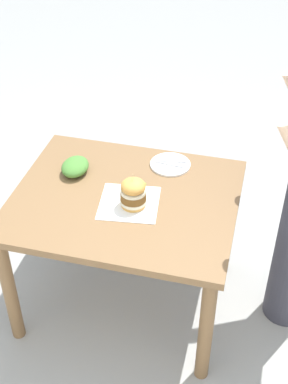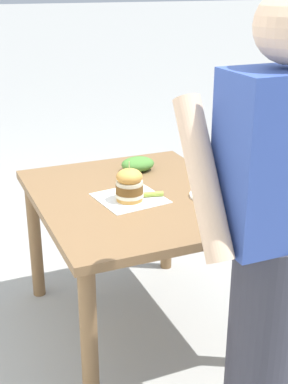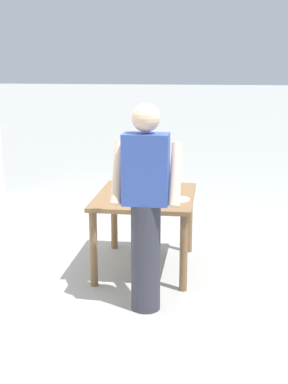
# 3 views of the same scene
# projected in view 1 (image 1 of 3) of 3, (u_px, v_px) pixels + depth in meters

# --- Properties ---
(ground_plane) EXTENTS (80.00, 80.00, 0.00)m
(ground_plane) POSITION_uv_depth(u_px,v_px,m) (128.00, 296.00, 3.15)
(ground_plane) COLOR #9E9E99
(patio_table) EXTENTS (0.93, 1.13, 0.75)m
(patio_table) POSITION_uv_depth(u_px,v_px,m) (125.00, 214.00, 2.76)
(patio_table) COLOR brown
(patio_table) RESTS_ON ground
(serving_paper) EXTENTS (0.32, 0.32, 0.00)m
(serving_paper) POSITION_uv_depth(u_px,v_px,m) (129.00, 203.00, 2.65)
(serving_paper) COLOR white
(serving_paper) RESTS_ON patio_table
(sandwich) EXTENTS (0.13, 0.13, 0.19)m
(sandwich) POSITION_uv_depth(u_px,v_px,m) (133.00, 193.00, 2.58)
(sandwich) COLOR gold
(sandwich) RESTS_ON serving_paper
(pickle_spear) EXTENTS (0.10, 0.04, 0.02)m
(pickle_spear) POSITION_uv_depth(u_px,v_px,m) (140.00, 189.00, 2.71)
(pickle_spear) COLOR #8EA83D
(pickle_spear) RESTS_ON serving_paper
(side_plate_with_forks) EXTENTS (0.22, 0.22, 0.02)m
(side_plate_with_forks) POSITION_uv_depth(u_px,v_px,m) (170.00, 164.00, 2.90)
(side_plate_with_forks) COLOR white
(side_plate_with_forks) RESTS_ON patio_table
(side_salad) EXTENTS (0.18, 0.14, 0.08)m
(side_salad) POSITION_uv_depth(u_px,v_px,m) (75.00, 167.00, 2.83)
(side_salad) COLOR #477F33
(side_salad) RESTS_ON patio_table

